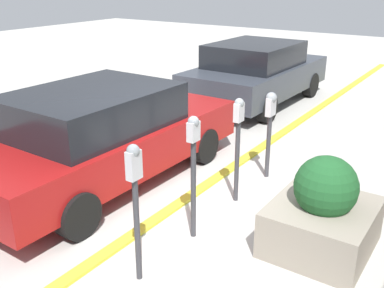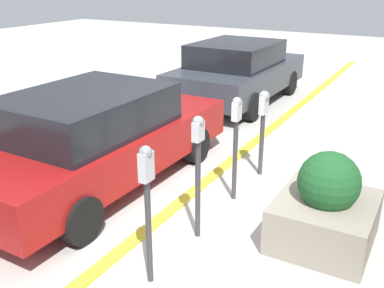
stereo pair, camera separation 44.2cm
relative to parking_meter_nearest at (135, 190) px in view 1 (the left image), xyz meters
The scene contains 9 objects.
ground_plane 1.93m from the parking_meter_nearest, 18.35° to the left, with size 40.00×40.00×0.00m, color beige.
curb_strip 1.94m from the parking_meter_nearest, 20.99° to the left, with size 24.50×0.16×0.04m.
parking_meter_nearest is the anchor object (origin of this frame).
parking_meter_second 1.00m from the parking_meter_nearest, ahead, with size 0.15×0.13×1.54m.
parking_meter_middle 2.11m from the parking_meter_nearest, ahead, with size 0.15×0.13×1.50m.
parking_meter_fourth 3.09m from the parking_meter_nearest, ahead, with size 0.19×0.17×1.37m.
planter_box 2.22m from the parking_meter_nearest, 40.49° to the right, with size 1.24×1.11×1.15m.
parked_car_middle 2.59m from the parking_meter_nearest, 52.69° to the left, with size 4.58×2.06×1.47m.
parked_car_rear 7.20m from the parking_meter_nearest, 16.94° to the left, with size 4.28×2.05×1.49m.
Camera 1 is at (-4.49, -3.18, 3.03)m, focal length 42.00 mm.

